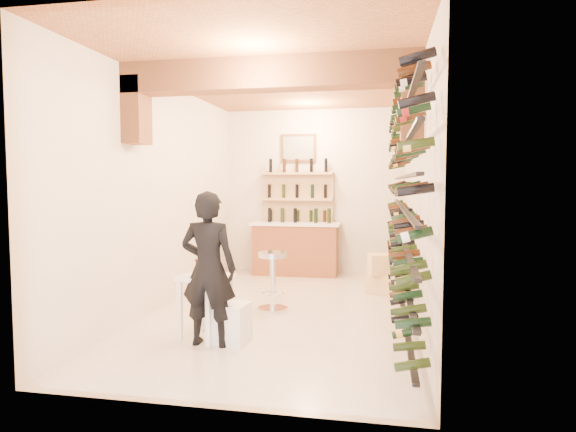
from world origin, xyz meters
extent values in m
plane|color=beige|center=(0.00, 0.00, 0.00)|extent=(6.00, 6.00, 0.00)
cube|color=beige|center=(0.00, 3.00, 1.60)|extent=(3.50, 0.02, 3.20)
cube|color=beige|center=(0.00, -3.00, 1.60)|extent=(3.50, 0.02, 3.20)
cube|color=beige|center=(-1.75, 0.00, 1.60)|extent=(0.02, 6.00, 3.20)
cube|color=beige|center=(1.75, 0.00, 1.60)|extent=(0.02, 6.00, 3.20)
cube|color=#AC6A3D|center=(0.00, 0.00, 3.20)|extent=(3.50, 6.00, 0.02)
cube|color=#9D5D37|center=(0.00, -1.00, 3.02)|extent=(3.50, 0.35, 0.36)
cube|color=#9D5D37|center=(-1.63, -1.00, 2.65)|extent=(0.24, 0.35, 0.80)
cube|color=#9D5D37|center=(1.63, -1.00, 2.65)|extent=(0.24, 0.35, 0.80)
cube|color=black|center=(1.59, 0.00, 0.25)|extent=(0.06, 5.70, 0.03)
cube|color=black|center=(1.59, 0.00, 0.65)|extent=(0.06, 5.70, 0.03)
cube|color=black|center=(1.59, 0.00, 1.05)|extent=(0.06, 5.70, 0.03)
cube|color=black|center=(1.59, 0.00, 1.45)|extent=(0.06, 5.70, 0.03)
cube|color=black|center=(1.59, 0.00, 1.85)|extent=(0.06, 5.70, 0.03)
cube|color=black|center=(1.59, 0.00, 2.25)|extent=(0.06, 5.70, 0.03)
cube|color=black|center=(1.59, 0.00, 2.65)|extent=(0.06, 5.70, 0.03)
cube|color=brown|center=(-0.30, 2.65, 0.48)|extent=(1.60, 0.55, 0.96)
cube|color=white|center=(-0.30, 2.65, 0.98)|extent=(1.70, 0.62, 0.05)
cube|color=tan|center=(-0.30, 2.92, 1.00)|extent=(1.40, 0.10, 2.00)
cube|color=tan|center=(-0.30, 2.82, 0.45)|extent=(1.40, 0.28, 0.04)
cube|color=tan|center=(-0.30, 2.82, 0.95)|extent=(1.40, 0.28, 0.04)
cube|color=tan|center=(-0.30, 2.82, 1.45)|extent=(1.40, 0.28, 0.04)
cube|color=tan|center=(-0.30, 2.82, 1.95)|extent=(1.40, 0.28, 0.04)
cube|color=brown|center=(-0.30, 2.97, 2.45)|extent=(0.70, 0.04, 0.55)
cube|color=#99998C|center=(-0.30, 2.94, 2.45)|extent=(0.60, 0.01, 0.45)
cube|color=white|center=(-0.64, -1.34, 0.71)|extent=(0.64, 0.64, 0.05)
cube|color=white|center=(-0.90, -1.47, 0.34)|extent=(0.05, 0.05, 0.68)
cube|color=white|center=(-0.52, -1.61, 0.34)|extent=(0.05, 0.05, 0.68)
cube|color=white|center=(-0.77, -1.08, 0.34)|extent=(0.05, 0.05, 0.68)
cube|color=white|center=(-0.38, -1.22, 0.34)|extent=(0.05, 0.05, 0.68)
cylinder|color=white|center=(-0.59, -1.33, 0.74)|extent=(0.23, 0.23, 0.01)
cylinder|color=#BF7266|center=(-0.59, -1.33, 0.76)|extent=(0.17, 0.17, 0.02)
cube|color=white|center=(-0.82, -1.46, 0.74)|extent=(0.12, 0.12, 0.01)
cylinder|color=white|center=(-0.79, -1.20, 0.73)|extent=(0.07, 0.07, 0.00)
cylinder|color=white|center=(-0.79, -1.20, 0.78)|extent=(0.01, 0.01, 0.09)
cone|color=#540907|center=(-0.79, -1.20, 0.85)|extent=(0.07, 0.07, 0.08)
cube|color=white|center=(-0.30, -1.43, 0.22)|extent=(0.40, 0.40, 0.44)
imported|color=black|center=(-0.53, -1.56, 0.85)|extent=(0.62, 0.41, 1.69)
cylinder|color=silver|center=(-0.16, 0.02, 0.02)|extent=(0.42, 0.42, 0.03)
cylinder|color=silver|center=(-0.16, 0.02, 0.39)|extent=(0.08, 0.08, 0.74)
cylinder|color=silver|center=(-0.16, 0.02, 0.78)|extent=(0.40, 0.40, 0.07)
torus|color=silver|center=(-0.16, 0.02, 0.23)|extent=(0.32, 0.32, 0.03)
cube|color=#E2B97C|center=(1.40, 1.33, 0.16)|extent=(0.64, 0.54, 0.32)
cube|color=#E2B97C|center=(1.40, 1.33, 0.48)|extent=(0.60, 0.48, 0.31)
camera|label=1|loc=(1.31, -6.57, 1.79)|focal=30.51mm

